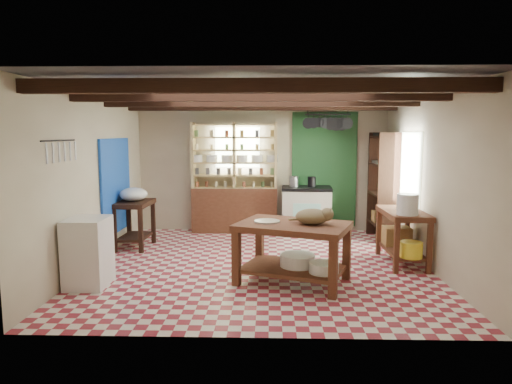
{
  "coord_description": "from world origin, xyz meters",
  "views": [
    {
      "loc": [
        0.13,
        -6.74,
        2.0
      ],
      "look_at": [
        -0.06,
        0.3,
        1.08
      ],
      "focal_mm": 32.0,
      "sensor_mm": 36.0,
      "label": 1
    }
  ],
  "objects_px": {
    "white_cabinet": "(88,252)",
    "right_counter": "(402,237)",
    "work_table": "(293,253)",
    "cat": "(313,216)",
    "prep_table": "(135,224)",
    "stove": "(306,210)"
  },
  "relations": [
    {
      "from": "stove",
      "to": "work_table",
      "type": "bearing_deg",
      "value": -95.56
    },
    {
      "from": "work_table",
      "to": "right_counter",
      "type": "bearing_deg",
      "value": 49.68
    },
    {
      "from": "right_counter",
      "to": "cat",
      "type": "xyz_separation_m",
      "value": [
        -1.47,
        -0.98,
        0.5
      ]
    },
    {
      "from": "white_cabinet",
      "to": "cat",
      "type": "xyz_separation_m",
      "value": [
        2.93,
        0.17,
        0.46
      ]
    },
    {
      "from": "white_cabinet",
      "to": "right_counter",
      "type": "relative_size",
      "value": 0.78
    },
    {
      "from": "white_cabinet",
      "to": "work_table",
      "type": "bearing_deg",
      "value": 3.92
    },
    {
      "from": "white_cabinet",
      "to": "cat",
      "type": "height_order",
      "value": "cat"
    },
    {
      "from": "stove",
      "to": "white_cabinet",
      "type": "distance_m",
      "value": 4.43
    },
    {
      "from": "prep_table",
      "to": "white_cabinet",
      "type": "distance_m",
      "value": 2.0
    },
    {
      "from": "stove",
      "to": "cat",
      "type": "xyz_separation_m",
      "value": [
        -0.17,
        -3.0,
        0.44
      ]
    },
    {
      "from": "prep_table",
      "to": "work_table",
      "type": "bearing_deg",
      "value": -31.31
    },
    {
      "from": "stove",
      "to": "white_cabinet",
      "type": "height_order",
      "value": "stove"
    },
    {
      "from": "work_table",
      "to": "prep_table",
      "type": "xyz_separation_m",
      "value": [
        -2.66,
        1.79,
        0.01
      ]
    },
    {
      "from": "prep_table",
      "to": "right_counter",
      "type": "distance_m",
      "value": 4.46
    },
    {
      "from": "cat",
      "to": "white_cabinet",
      "type": "bearing_deg",
      "value": -165.75
    },
    {
      "from": "work_table",
      "to": "cat",
      "type": "xyz_separation_m",
      "value": [
        0.25,
        -0.04,
        0.5
      ]
    },
    {
      "from": "work_table",
      "to": "white_cabinet",
      "type": "bearing_deg",
      "value": -154.53
    },
    {
      "from": "work_table",
      "to": "stove",
      "type": "xyz_separation_m",
      "value": [
        0.42,
        2.96,
        0.07
      ]
    },
    {
      "from": "white_cabinet",
      "to": "right_counter",
      "type": "height_order",
      "value": "white_cabinet"
    },
    {
      "from": "prep_table",
      "to": "right_counter",
      "type": "height_order",
      "value": "same"
    },
    {
      "from": "cat",
      "to": "prep_table",
      "type": "bearing_deg",
      "value": 158.79
    },
    {
      "from": "work_table",
      "to": "stove",
      "type": "height_order",
      "value": "stove"
    }
  ]
}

